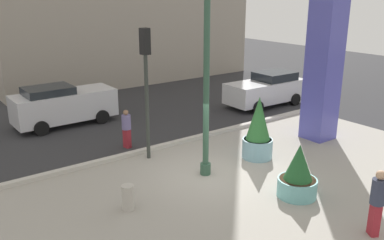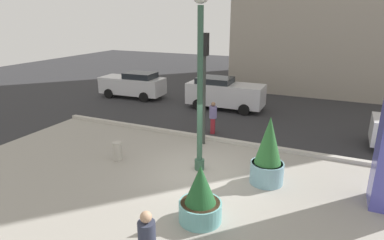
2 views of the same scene
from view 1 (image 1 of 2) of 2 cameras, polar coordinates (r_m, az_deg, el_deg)
ground_plane at (r=17.31m, az=-5.55°, el=-2.96°), size 60.00×60.00×0.00m
plaza_pavement at (r=12.94m, az=8.54°, el=-10.39°), size 18.00×10.00×0.02m
curb_strip at (r=16.57m, az=-3.98°, el=-3.56°), size 18.00×0.24×0.16m
lamp_post at (r=13.33m, az=1.96°, el=4.16°), size 0.44×0.44×6.05m
art_pillar_blue at (r=17.69m, az=17.56°, el=7.20°), size 1.11×1.11×6.21m
potted_plant_curbside at (r=15.45m, az=9.02°, el=-1.51°), size 1.12×1.12×2.34m
potted_plant_by_pillar at (r=12.95m, az=14.27°, el=-7.29°), size 1.18×1.18×1.67m
concrete_bollard at (r=12.12m, az=-8.74°, el=-10.43°), size 0.36×0.36×0.75m
traffic_light_corner at (r=14.75m, az=-6.32°, el=6.39°), size 0.28×0.42×4.75m
car_far_lane at (r=20.03m, az=-17.19°, el=2.03°), size 4.57×2.02×1.87m
car_curb_east at (r=22.81m, az=10.12°, el=4.16°), size 4.51×2.10×1.76m
pedestrian_on_sidewalk at (r=11.51m, az=23.98°, el=-9.91°), size 0.50×0.50×1.79m
pedestrian_crossing at (r=16.52m, az=-8.94°, el=-0.95°), size 0.44×0.44×1.55m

